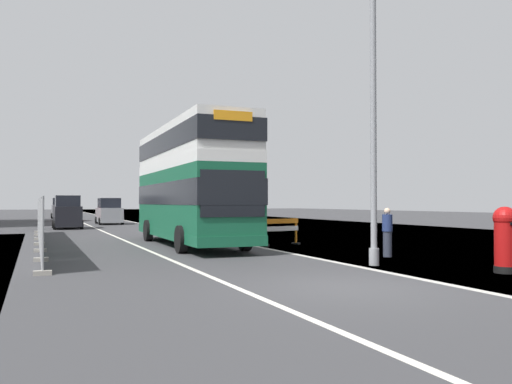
# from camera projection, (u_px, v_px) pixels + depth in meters

# --- Properties ---
(ground) EXTENTS (140.00, 280.00, 0.10)m
(ground) POSITION_uv_depth(u_px,v_px,m) (369.00, 287.00, 11.77)
(ground) COLOR #38383A
(double_decker_bus) EXTENTS (2.85, 11.23, 5.04)m
(double_decker_bus) POSITION_uv_depth(u_px,v_px,m) (190.00, 183.00, 22.86)
(double_decker_bus) COLOR #145638
(double_decker_bus) RESTS_ON ground
(lamppost_foreground) EXTENTS (0.29, 0.70, 8.41)m
(lamppost_foreground) POSITION_uv_depth(u_px,v_px,m) (373.00, 129.00, 15.54)
(lamppost_foreground) COLOR gray
(lamppost_foreground) RESTS_ON ground
(red_pillar_postbox) EXTENTS (0.59, 0.59, 1.72)m
(red_pillar_postbox) POSITION_uv_depth(u_px,v_px,m) (505.00, 236.00, 13.82)
(red_pillar_postbox) COLOR black
(red_pillar_postbox) RESTS_ON ground
(roadworks_barrier) EXTENTS (1.91, 0.88, 1.13)m
(roadworks_barrier) POSITION_uv_depth(u_px,v_px,m) (281.00, 228.00, 22.82)
(roadworks_barrier) COLOR orange
(roadworks_barrier) RESTS_ON ground
(construction_site_fence) EXTENTS (0.44, 20.60, 1.99)m
(construction_site_fence) POSITION_uv_depth(u_px,v_px,m) (40.00, 223.00, 22.79)
(construction_site_fence) COLOR #A8AAAD
(construction_site_fence) RESTS_ON ground
(car_oncoming_near) EXTENTS (1.93, 3.90, 2.31)m
(car_oncoming_near) POSITION_uv_depth(u_px,v_px,m) (67.00, 213.00, 37.29)
(car_oncoming_near) COLOR black
(car_oncoming_near) RESTS_ON ground
(car_receding_mid) EXTENTS (1.98, 4.41, 2.20)m
(car_receding_mid) POSITION_uv_depth(u_px,v_px,m) (109.00, 212.00, 45.02)
(car_receding_mid) COLOR gray
(car_receding_mid) RESTS_ON ground
(car_receding_far) EXTENTS (2.04, 4.28, 1.99)m
(car_receding_far) POSITION_uv_depth(u_px,v_px,m) (68.00, 211.00, 52.91)
(car_receding_far) COLOR maroon
(car_receding_far) RESTS_ON ground
(car_far_side) EXTENTS (1.96, 4.00, 2.34)m
(car_far_side) POSITION_uv_depth(u_px,v_px,m) (60.00, 209.00, 61.81)
(car_far_side) COLOR slate
(car_far_side) RESTS_ON ground
(pedestrian_at_kerb) EXTENTS (0.34, 0.34, 1.64)m
(pedestrian_at_kerb) POSITION_uv_depth(u_px,v_px,m) (387.00, 232.00, 17.90)
(pedestrian_at_kerb) COLOR #2D3342
(pedestrian_at_kerb) RESTS_ON ground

